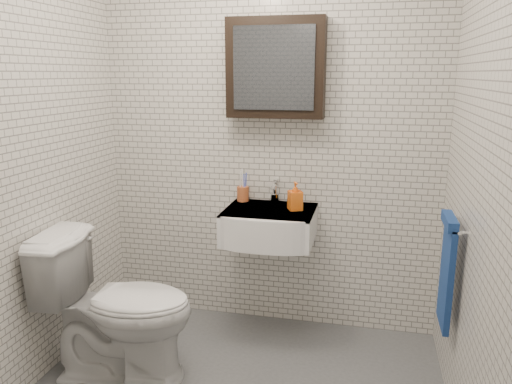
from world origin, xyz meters
TOP-DOWN VIEW (x-y plane):
  - room_shell at (0.00, 0.00)m, footprint 2.22×2.02m
  - washbasin at (0.05, 0.73)m, footprint 0.55×0.50m
  - faucet at (0.05, 0.93)m, footprint 0.06×0.20m
  - mirror_cabinet at (0.05, 0.93)m, footprint 0.60×0.15m
  - towel_rail at (1.04, 0.35)m, footprint 0.09×0.30m
  - toothbrush_cup at (-0.16, 0.94)m, footprint 0.09×0.09m
  - soap_bottle at (0.20, 0.80)m, footprint 0.11×0.11m
  - toilet at (-0.67, 0.15)m, footprint 0.86×0.54m

SIDE VIEW (x-z plane):
  - toilet at x=-0.67m, z-range 0.00..0.84m
  - towel_rail at x=1.04m, z-range 0.43..1.01m
  - washbasin at x=0.05m, z-range 0.66..0.86m
  - toothbrush_cup at x=-0.16m, z-range 0.80..1.01m
  - faucet at x=0.05m, z-range 0.84..0.99m
  - soap_bottle at x=0.20m, z-range 0.85..1.03m
  - room_shell at x=0.00m, z-range 0.21..2.72m
  - mirror_cabinet at x=0.05m, z-range 1.40..2.00m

